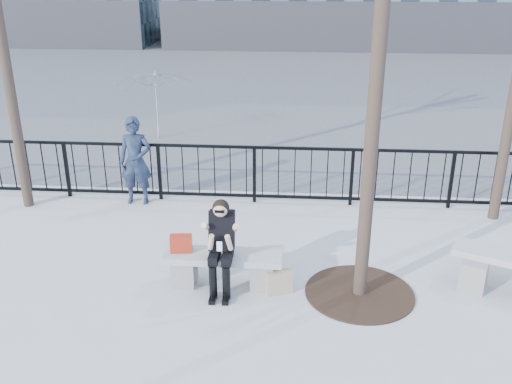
{
  "coord_description": "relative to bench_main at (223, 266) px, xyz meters",
  "views": [
    {
      "loc": [
        1.0,
        -6.92,
        4.27
      ],
      "look_at": [
        0.4,
        0.8,
        1.1
      ],
      "focal_mm": 40.0,
      "sensor_mm": 36.0,
      "label": 1
    }
  ],
  "objects": [
    {
      "name": "ground",
      "position": [
        0.0,
        0.0,
        -0.3
      ],
      "size": [
        120.0,
        120.0,
        0.0
      ],
      "primitive_type": "plane",
      "color": "#A3A39E",
      "rests_on": "ground"
    },
    {
      "name": "street_surface",
      "position": [
        0.0,
        15.0,
        -0.3
      ],
      "size": [
        60.0,
        23.0,
        0.01
      ],
      "primitive_type": "cube",
      "color": "#474747",
      "rests_on": "ground"
    },
    {
      "name": "railing",
      "position": [
        0.0,
        3.0,
        0.25
      ],
      "size": [
        14.0,
        0.06,
        1.1
      ],
      "color": "black",
      "rests_on": "ground"
    },
    {
      "name": "tree_grate",
      "position": [
        1.9,
        -0.1,
        -0.29
      ],
      "size": [
        1.5,
        1.5,
        0.02
      ],
      "primitive_type": "cylinder",
      "color": "black",
      "rests_on": "ground"
    },
    {
      "name": "bench_main",
      "position": [
        0.0,
        0.0,
        0.0
      ],
      "size": [
        1.65,
        0.46,
        0.49
      ],
      "color": "slate",
      "rests_on": "ground"
    },
    {
      "name": "seated_woman",
      "position": [
        0.0,
        -0.16,
        0.37
      ],
      "size": [
        0.5,
        0.64,
        1.34
      ],
      "color": "black",
      "rests_on": "ground"
    },
    {
      "name": "handbag",
      "position": [
        -0.58,
        0.02,
        0.31
      ],
      "size": [
        0.32,
        0.18,
        0.25
      ],
      "primitive_type": "cube",
      "rotation": [
        0.0,
        0.0,
        0.12
      ],
      "color": "#A32614",
      "rests_on": "bench_main"
    },
    {
      "name": "shopping_bag",
      "position": [
        0.79,
        -0.17,
        -0.13
      ],
      "size": [
        0.38,
        0.24,
        0.34
      ],
      "primitive_type": "cube",
      "rotation": [
        0.0,
        0.0,
        0.31
      ],
      "color": "tan",
      "rests_on": "ground"
    },
    {
      "name": "standing_man",
      "position": [
        -1.98,
        2.8,
        0.53
      ],
      "size": [
        0.62,
        0.42,
        1.65
      ],
      "primitive_type": "imported",
      "rotation": [
        0.0,
        0.0,
        0.04
      ],
      "color": "black",
      "rests_on": "ground"
    },
    {
      "name": "vendor_umbrella",
      "position": [
        -2.58,
        6.91,
        0.57
      ],
      "size": [
        2.15,
        2.18,
        1.74
      ],
      "primitive_type": "imported",
      "rotation": [
        0.0,
        0.0,
        0.14
      ],
      "color": "gold",
      "rests_on": "ground"
    }
  ]
}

